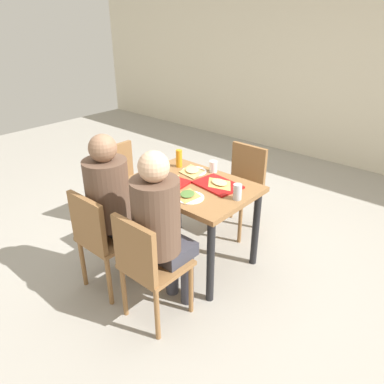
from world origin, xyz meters
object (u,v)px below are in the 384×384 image
object	(u,v)px
person_in_brown_jacket	(161,223)
tray_red_far	(218,185)
chair_left_end	(124,181)
condiment_bottle	(179,158)
chair_near_right	(147,263)
pizza_slice_a	(164,179)
chair_far_side	(242,182)
person_in_red	(113,200)
tray_red_near	(165,182)
paper_plate_near_edge	(190,197)
pizza_slice_c	(192,170)
plastic_cup_b	(167,192)
soda_can	(237,192)
main_table	(192,196)
pizza_slice_d	(188,195)
pizza_slice_b	(219,183)
foil_bundle	(153,166)
plastic_cup_a	(213,167)
chair_near_left	(101,235)
paper_plate_center	(194,171)

from	to	relation	value
person_in_brown_jacket	tray_red_far	bearing A→B (deg)	96.06
chair_left_end	condiment_bottle	size ratio (longest dim) A/B	5.34
chair_near_right	pizza_slice_a	xyz separation A→B (m)	(-0.45, 0.63, 0.27)
chair_far_side	person_in_red	xyz separation A→B (m)	(-0.26, -1.36, 0.25)
chair_far_side	condiment_bottle	size ratio (longest dim) A/B	5.34
tray_red_near	paper_plate_near_edge	distance (m)	0.34
paper_plate_near_edge	condiment_bottle	distance (m)	0.64
pizza_slice_c	plastic_cup_b	distance (m)	0.53
tray_red_far	soda_can	world-z (taller)	soda_can
main_table	pizza_slice_d	xyz separation A→B (m)	(0.12, -0.19, 0.13)
pizza_slice_b	pizza_slice_d	xyz separation A→B (m)	(-0.06, -0.32, -0.01)
main_table	tray_red_far	size ratio (longest dim) A/B	2.84
chair_far_side	chair_left_end	world-z (taller)	same
chair_near_right	tray_red_far	distance (m)	0.90
pizza_slice_a	condiment_bottle	xyz separation A→B (m)	(-0.13, 0.33, 0.06)
tray_red_far	person_in_brown_jacket	bearing A→B (deg)	-83.94
soda_can	foil_bundle	xyz separation A→B (m)	(-0.87, -0.04, -0.01)
plastic_cup_a	condiment_bottle	size ratio (longest dim) A/B	0.62
chair_far_side	soda_can	distance (m)	0.90
chair_near_left	plastic_cup_b	xyz separation A→B (m)	(0.28, 0.44, 0.29)
chair_near_left	pizza_slice_c	distance (m)	0.98
chair_near_left	chair_left_end	world-z (taller)	same
main_table	plastic_cup_b	bearing A→B (deg)	-85.33
chair_near_left	chair_left_end	bearing A→B (deg)	130.39
pizza_slice_c	pizza_slice_d	bearing A→B (deg)	-53.22
chair_near_left	pizza_slice_d	world-z (taller)	chair_near_left
tray_red_near	paper_plate_center	bearing A→B (deg)	85.58
plastic_cup_a	condiment_bottle	bearing A→B (deg)	-160.21
plastic_cup_a	foil_bundle	xyz separation A→B (m)	(-0.41, -0.33, 0.00)
pizza_slice_b	plastic_cup_b	size ratio (longest dim) A/B	2.57
chair_near_right	soda_can	bearing A→B (deg)	76.92
condiment_bottle	chair_near_right	bearing A→B (deg)	-58.36
paper_plate_center	condiment_bottle	size ratio (longest dim) A/B	1.38
tray_red_far	paper_plate_near_edge	bearing A→B (deg)	-94.67
chair_left_end	soda_can	size ratio (longest dim) A/B	7.00
pizza_slice_b	pizza_slice_c	distance (m)	0.36
pizza_slice_b	chair_left_end	bearing A→B (deg)	-173.66
tray_red_far	chair_near_left	bearing A→B (deg)	-116.75
tray_red_near	pizza_slice_d	world-z (taller)	pizza_slice_d
pizza_slice_d	condiment_bottle	size ratio (longest dim) A/B	1.55
pizza_slice_a	plastic_cup_b	distance (m)	0.29
person_in_red	pizza_slice_d	distance (m)	0.56
pizza_slice_b	main_table	bearing A→B (deg)	-147.57
person_in_red	tray_red_far	world-z (taller)	person_in_red
chair_near_right	pizza_slice_d	world-z (taller)	chair_near_right
person_in_red	paper_plate_center	size ratio (longest dim) A/B	5.75
condiment_bottle	person_in_red	bearing A→B (deg)	-84.62
pizza_slice_a	main_table	bearing A→B (deg)	32.35
main_table	paper_plate_center	distance (m)	0.28
main_table	chair_left_end	size ratio (longest dim) A/B	1.20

